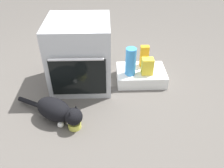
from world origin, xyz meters
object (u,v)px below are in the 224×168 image
pantry_cabinet (141,75)px  cat (57,110)px  food_bowl (75,124)px  water_bottle (131,62)px  juice_carton (144,56)px  snack_bag (147,66)px  oven (80,54)px

pantry_cabinet → cat: bearing=-144.0°
food_bowl → water_bottle: size_ratio=0.38×
food_bowl → juice_carton: bearing=48.2°
snack_bag → juice_carton: (-0.01, 0.16, 0.03)m
juice_carton → water_bottle: size_ratio=0.80×
juice_carton → snack_bag: bearing=-86.1°
oven → juice_carton: 0.70m
pantry_cabinet → water_bottle: water_bottle is taller
cat → juice_carton: juice_carton is taller
food_bowl → snack_bag: snack_bag is taller
pantry_cabinet → water_bottle: bearing=-154.1°
cat → juice_carton: 1.11m
pantry_cabinet → food_bowl: 0.96m
food_bowl → juice_carton: (0.70, 0.79, 0.22)m
cat → snack_bag: bearing=62.4°
oven → juice_carton: oven is taller
cat → juice_carton: size_ratio=2.75×
cat → snack_bag: size_ratio=3.67×
oven → cat: oven is taller
oven → food_bowl: bearing=-91.6°
pantry_cabinet → snack_bag: snack_bag is taller
oven → water_bottle: (0.52, -0.05, -0.07)m
food_bowl → snack_bag: (0.71, 0.62, 0.19)m
oven → pantry_cabinet: (0.65, 0.01, -0.29)m
oven → cat: (-0.17, -0.58, -0.23)m
food_bowl → snack_bag: bearing=41.1°
pantry_cabinet → oven: bearing=-178.7°
oven → food_bowl: oven is taller
snack_bag → water_bottle: water_bottle is taller
oven → pantry_cabinet: size_ratio=1.33×
oven → juice_carton: (0.68, 0.11, -0.10)m
pantry_cabinet → snack_bag: (0.05, -0.07, 0.16)m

